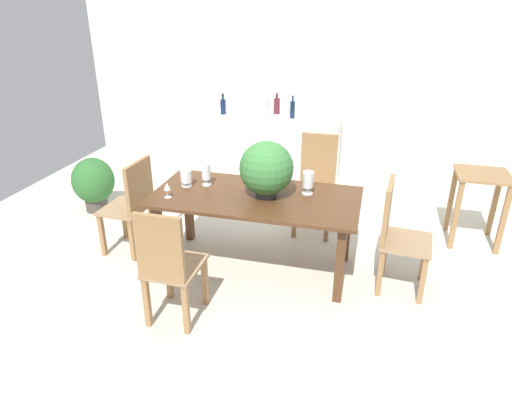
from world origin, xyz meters
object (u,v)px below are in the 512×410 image
crystal_vase_right (186,177)px  kitchen_counter (269,150)px  chair_foot_end (396,231)px  crystal_vase_center_near (308,181)px  chair_far_right (316,179)px  wine_bottle_clear (292,109)px  chair_near_left (168,264)px  wine_bottle_amber (223,106)px  side_table (479,193)px  crystal_vase_left (206,173)px  wine_bottle_dark (267,108)px  potted_plant_floor (93,182)px  wine_bottle_tall (277,106)px  wine_glass (167,187)px  flower_centerpiece (266,169)px  dining_table (256,206)px  chair_head_end (133,201)px  wine_bottle_green (287,106)px

crystal_vase_right → kitchen_counter: kitchen_counter is taller
chair_foot_end → crystal_vase_right: (-1.93, 0.04, 0.29)m
crystal_vase_center_near → kitchen_counter: (-0.84, 2.00, -0.40)m
chair_far_right → crystal_vase_center_near: size_ratio=4.94×
crystal_vase_center_near → wine_bottle_clear: 2.01m
chair_near_left → crystal_vase_right: 1.10m
chair_near_left → wine_bottle_amber: size_ratio=3.67×
side_table → kitchen_counter: bearing=156.1°
crystal_vase_left → side_table: (2.58, 0.95, -0.32)m
wine_bottle_clear → wine_bottle_dark: bearing=-174.3°
wine_bottle_clear → side_table: wine_bottle_clear is taller
crystal_vase_center_near → potted_plant_floor: 2.75m
chair_foot_end → wine_bottle_clear: (-1.32, 2.09, 0.51)m
side_table → potted_plant_floor: side_table is taller
crystal_vase_center_near → wine_bottle_clear: size_ratio=0.74×
wine_bottle_tall → side_table: wine_bottle_tall is taller
kitchen_counter → wine_bottle_clear: wine_bottle_clear is taller
chair_near_left → crystal_vase_right: size_ratio=6.19×
wine_glass → wine_bottle_tall: bearing=80.4°
flower_centerpiece → potted_plant_floor: flower_centerpiece is taller
crystal_vase_left → wine_glass: bearing=-122.5°
wine_bottle_clear → potted_plant_floor: bearing=-147.4°
side_table → dining_table: bearing=-152.7°
crystal_vase_left → crystal_vase_right: crystal_vase_left is taller
wine_bottle_tall → potted_plant_floor: bearing=-140.7°
chair_head_end → wine_bottle_tall: (0.93, 2.28, 0.51)m
chair_head_end → chair_far_right: bearing=123.3°
crystal_vase_right → wine_bottle_clear: wine_bottle_clear is taller
wine_bottle_tall → flower_centerpiece: bearing=-79.6°
chair_head_end → chair_near_left: (0.83, -0.97, 0.00)m
chair_near_left → wine_bottle_clear: (0.35, 3.07, 0.51)m
chair_foot_end → crystal_vase_center_near: chair_foot_end is taller
wine_bottle_amber → wine_bottle_clear: size_ratio=0.95×
wine_bottle_amber → potted_plant_floor: wine_bottle_amber is taller
flower_centerpiece → chair_near_left: bearing=-117.8°
chair_head_end → chair_far_right: size_ratio=0.92×
chair_foot_end → wine_bottle_green: wine_bottle_green is taller
crystal_vase_left → wine_bottle_tall: wine_bottle_tall is taller
dining_table → chair_foot_end: size_ratio=1.90×
kitchen_counter → wine_bottle_dark: bearing=-95.2°
wine_bottle_amber → crystal_vase_center_near: bearing=-53.0°
crystal_vase_center_near → chair_head_end: bearing=-174.5°
chair_near_left → wine_bottle_dark: size_ratio=3.46×
chair_head_end → crystal_vase_right: (0.56, 0.05, 0.30)m
chair_far_right → kitchen_counter: (-0.81, 1.18, -0.10)m
chair_far_right → side_table: bearing=2.9°
crystal_vase_right → wine_bottle_tall: 2.26m
flower_centerpiece → wine_bottle_green: (-0.27, 2.24, 0.06)m
wine_bottle_dark → chair_near_left: bearing=-90.4°
dining_table → kitchen_counter: bearing=100.2°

